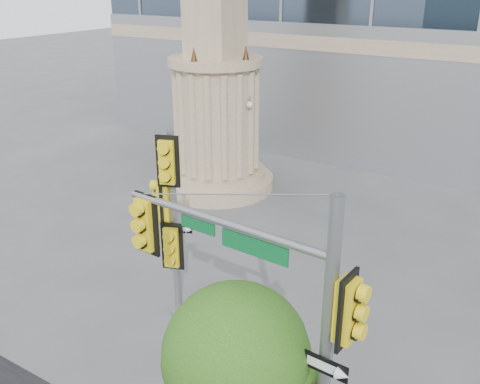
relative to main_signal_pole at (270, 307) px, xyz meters
The scene contains 5 objects.
ground 4.18m from the main_signal_pole, 146.00° to the left, with size 120.00×120.00×0.00m, color #545456.
monument 13.41m from the main_signal_pole, 127.91° to the left, with size 4.40×4.40×16.60m.
main_signal_pole is the anchor object (origin of this frame).
secondary_signal_pole 4.97m from the main_signal_pole, 146.63° to the left, with size 0.89×0.64×4.74m.
street_tree 1.02m from the main_signal_pole, 132.15° to the right, with size 2.34×2.29×3.65m.
Camera 1 is at (5.31, -7.33, 7.86)m, focal length 40.00 mm.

